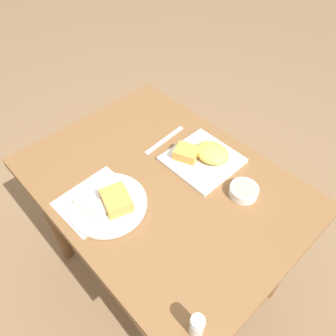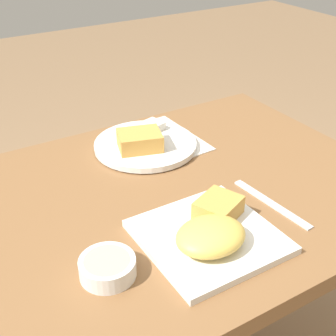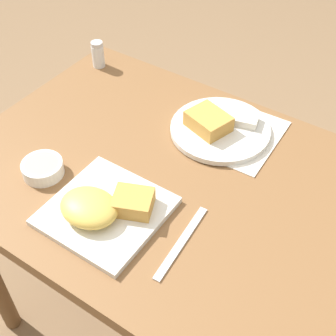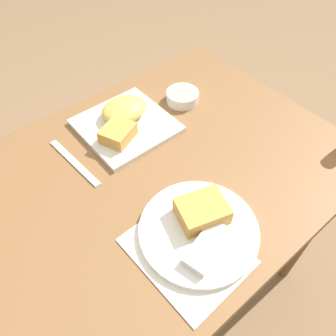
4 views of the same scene
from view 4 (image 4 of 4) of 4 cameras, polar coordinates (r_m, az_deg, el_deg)
ground_plane at (r=1.40m, az=-1.23°, el=-18.96°), size 8.00×8.00×0.00m
dining_table at (r=0.87m, az=-1.88°, el=-4.20°), size 0.94×0.70×0.70m
menu_card at (r=0.67m, az=3.25°, el=-14.21°), size 0.19×0.23×0.00m
plate_square_near at (r=0.89m, az=-7.63°, el=8.26°), size 0.23×0.23×0.06m
plate_oval_far at (r=0.68m, az=5.63°, el=-10.17°), size 0.25×0.25×0.05m
sauce_ramekin at (r=0.97m, az=2.53°, el=12.36°), size 0.09×0.09×0.03m
butter_knife at (r=0.84m, az=-16.00°, el=0.96°), size 0.03×0.20×0.00m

